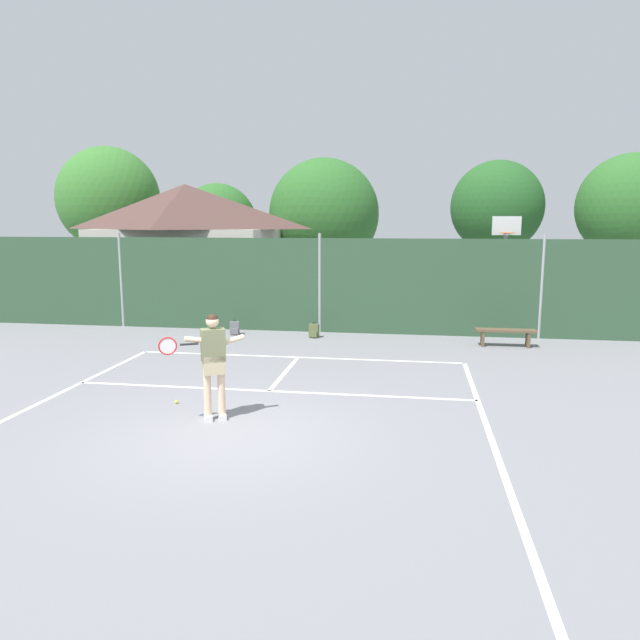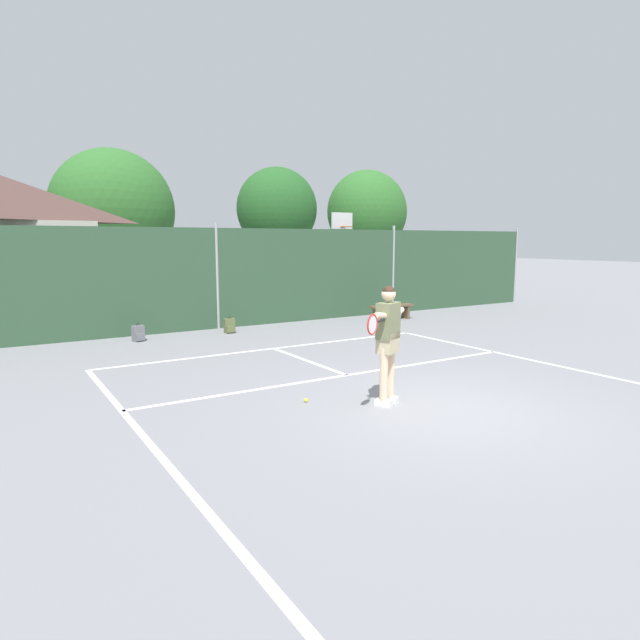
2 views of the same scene
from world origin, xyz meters
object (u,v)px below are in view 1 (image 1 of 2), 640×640
backpack_grey (235,328)px  backpack_olive (314,331)px  tennis_ball (177,402)px  tennis_player (213,357)px  courtside_bench (505,334)px  basketball_hoop (505,255)px

backpack_grey → backpack_olive: same height
tennis_ball → backpack_olive: size_ratio=0.14×
tennis_ball → backpack_olive: bearing=77.4°
tennis_player → backpack_grey: tennis_player is taller
courtside_bench → backpack_olive: bearing=175.5°
tennis_ball → backpack_grey: bearing=98.0°
basketball_hoop → tennis_player: bearing=-120.9°
basketball_hoop → backpack_olive: (-5.77, -3.03, -2.12)m
backpack_grey → courtside_bench: courtside_bench is taller
basketball_hoop → backpack_grey: 8.99m
tennis_ball → backpack_grey: size_ratio=0.14×
tennis_player → tennis_ball: tennis_player is taller
courtside_bench → tennis_ball: bearing=-137.7°
basketball_hoop → tennis_player: basketball_hoop is taller
tennis_ball → backpack_olive: backpack_olive is taller
tennis_player → courtside_bench: bearing=50.1°
backpack_grey → backpack_olive: (2.44, -0.07, 0.00)m
tennis_player → backpack_grey: bearing=104.6°
tennis_player → backpack_grey: (-1.95, 7.52, -0.92)m
backpack_grey → backpack_olive: 2.45m
tennis_player → courtside_bench: 9.19m
basketball_hoop → backpack_grey: bearing=-160.2°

